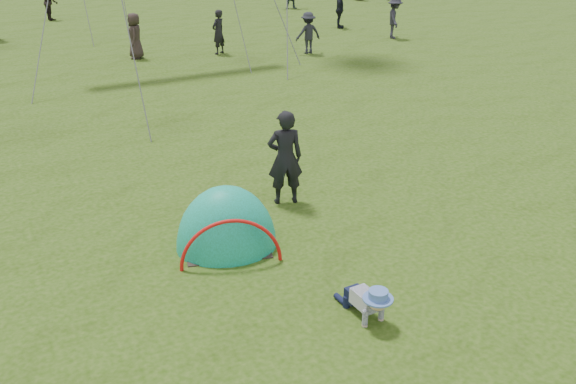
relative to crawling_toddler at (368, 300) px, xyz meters
name	(u,v)px	position (x,y,z in m)	size (l,w,h in m)	color
ground	(367,330)	(-0.16, -0.25, -0.31)	(140.00, 140.00, 0.00)	#1E3D07
crawling_toddler	(368,300)	(0.00, 0.00, 0.00)	(0.56, 0.80, 0.61)	black
popup_tent	(227,246)	(-1.01, 2.89, -0.31)	(1.76, 1.45, 2.28)	#157745
standing_adult	(285,158)	(0.73, 4.02, 0.65)	(0.70, 0.46, 1.92)	black
crowd_person_1	(50,2)	(0.01, 27.85, 0.56)	(0.84, 0.65, 1.73)	black
crowd_person_2	(340,10)	(11.48, 19.40, 0.53)	(0.98, 0.41, 1.67)	black
crowd_person_9	(394,18)	(12.31, 16.32, 0.55)	(1.10, 0.63, 1.71)	#23222B
crowd_person_10	(135,36)	(1.48, 17.75, 0.53)	(0.82, 0.53, 1.68)	#2E2321
crowd_person_12	(218,32)	(4.52, 16.99, 0.53)	(0.61, 0.40, 1.68)	black
crowd_person_15	(308,33)	(7.62, 15.47, 0.48)	(1.02, 0.59, 1.58)	black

